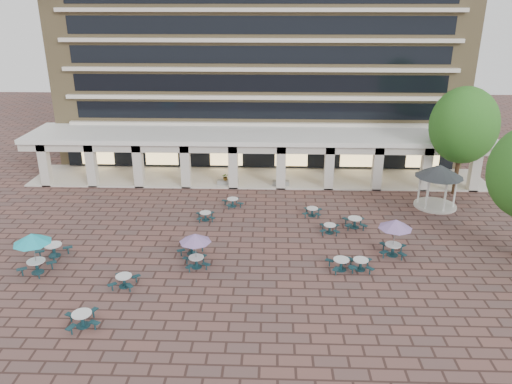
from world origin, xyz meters
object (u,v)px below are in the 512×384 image
picnic_table_0 (124,280)px  picnic_table_2 (341,263)px  picnic_table_1 (82,318)px  planter_right (281,181)px  planter_left (226,181)px  gazebo (439,176)px

picnic_table_0 → picnic_table_2: bearing=15.7°
picnic_table_0 → picnic_table_1: 3.99m
picnic_table_1 → planter_right: 23.49m
picnic_table_0 → picnic_table_1: size_ratio=0.82×
planter_right → picnic_table_0: bearing=-118.8°
picnic_table_2 → planter_left: planter_left is taller
planter_right → gazebo: bearing=-19.0°
picnic_table_1 → planter_right: bearing=41.2°
planter_left → planter_right: planter_right is taller
picnic_table_1 → gazebo: (23.03, 16.70, 2.19)m
picnic_table_1 → planter_left: bearing=53.1°
picnic_table_2 → planter_left: (-8.55, 14.80, -0.01)m
picnic_table_2 → planter_right: bearing=89.3°
picnic_table_0 → gazebo: bearing=35.8°
picnic_table_1 → picnic_table_0: bearing=52.0°
planter_right → picnic_table_1: bearing=-116.6°
picnic_table_1 → gazebo: 28.53m
picnic_table_1 → planter_left: (5.52, 21.00, -0.02)m
picnic_table_1 → planter_left: 21.71m
picnic_table_0 → picnic_table_1: picnic_table_1 is taller
planter_right → picnic_table_2: bearing=-76.5°
picnic_table_2 → planter_left: size_ratio=1.29×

